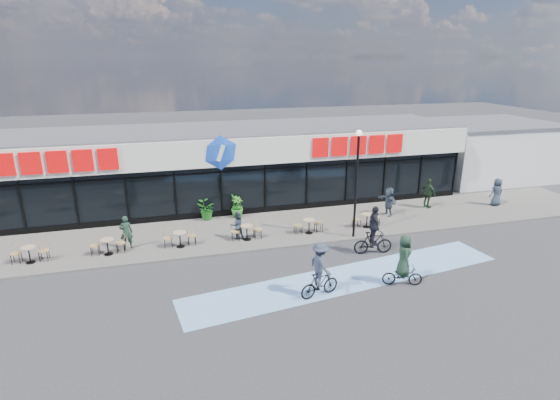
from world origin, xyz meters
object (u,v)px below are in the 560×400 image
lamp_post (357,175)px  potted_plant_mid (237,207)px  patron_left (126,232)px  patron_right (237,225)px  cyclist_a (403,265)px  pedestrian_a (389,201)px  cyclist_b (374,235)px  potted_plant_left (206,210)px  pedestrian_b (428,193)px  potted_plant_right (237,205)px  pedestrian_c (497,192)px

lamp_post → potted_plant_mid: bearing=140.1°
patron_left → patron_right: bearing=172.8°
potted_plant_mid → cyclist_a: bearing=-61.2°
pedestrian_a → cyclist_b: size_ratio=0.71×
potted_plant_left → patron_right: patron_right is taller
pedestrian_b → potted_plant_right: bearing=66.2°
patron_left → pedestrian_b: 16.99m
potted_plant_left → potted_plant_mid: size_ratio=0.92×
pedestrian_a → cyclist_a: bearing=-33.9°
cyclist_a → pedestrian_c: bearing=34.2°
potted_plant_mid → patron_left: size_ratio=0.75×
patron_left → cyclist_b: cyclist_b is taller
pedestrian_a → pedestrian_c: (7.14, -0.15, 0.02)m
potted_plant_mid → pedestrian_c: 15.62m
lamp_post → patron_right: 6.31m
pedestrian_b → cyclist_b: size_ratio=0.77×
lamp_post → pedestrian_c: (10.33, 2.23, -2.33)m
potted_plant_mid → potted_plant_right: size_ratio=0.91×
potted_plant_left → potted_plant_right: 1.75m
pedestrian_b → cyclist_a: cyclist_a is taller
potted_plant_left → patron_left: (-3.97, -2.84, 0.25)m
potted_plant_left → pedestrian_c: pedestrian_c is taller
pedestrian_b → cyclist_a: size_ratio=0.84×
pedestrian_c → potted_plant_right: bearing=-10.1°
potted_plant_left → potted_plant_right: bearing=3.7°
potted_plant_mid → pedestrian_a: (8.34, -1.92, 0.22)m
patron_right → lamp_post: bearing=160.6°
lamp_post → patron_right: bearing=167.2°
potted_plant_left → pedestrian_c: bearing=-6.9°
pedestrian_b → lamp_post: bearing=99.5°
potted_plant_mid → patron_left: 6.36m
lamp_post → patron_left: size_ratio=3.33×
pedestrian_c → pedestrian_a: bearing=-3.2°
lamp_post → pedestrian_b: bearing=25.7°
potted_plant_left → pedestrian_b: 13.05m
lamp_post → potted_plant_left: lamp_post is taller
lamp_post → patron_right: (-5.66, 1.28, -2.46)m
patron_right → cyclist_a: cyclist_a is taller
pedestrian_c → cyclist_b: bearing=20.0°
patron_left → potted_plant_mid: bearing=-158.7°
patron_left → pedestrian_b: bearing=179.9°
cyclist_a → pedestrian_b: bearing=51.6°
cyclist_a → cyclist_b: size_ratio=0.92×
pedestrian_b → patron_right: bearing=81.8°
pedestrian_c → cyclist_a: 12.62m
potted_plant_right → cyclist_a: 10.58m
patron_left → pedestrian_a: size_ratio=0.98×
patron_right → cyclist_b: size_ratio=0.61×
potted_plant_left → pedestrian_a: size_ratio=0.68×
lamp_post → pedestrian_c: size_ratio=3.19×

